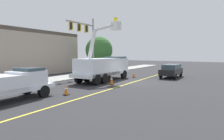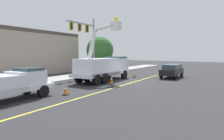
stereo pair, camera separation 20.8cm
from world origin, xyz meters
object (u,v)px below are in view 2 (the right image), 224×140
service_pickup_truck (9,84)px  traffic_signal_mast (87,36)px  passing_minivan (172,70)px  traffic_cone_mid_rear (111,80)px  traffic_cone_trailing (134,75)px  utility_bucket_truck (104,66)px  traffic_cone_mid_front (66,90)px

service_pickup_truck → traffic_signal_mast: bearing=24.7°
passing_minivan → traffic_cone_mid_rear: 9.42m
traffic_cone_mid_rear → traffic_signal_mast: bearing=63.2°
service_pickup_truck → traffic_cone_trailing: service_pickup_truck is taller
service_pickup_truck → traffic_cone_trailing: 15.43m
service_pickup_truck → traffic_cone_mid_rear: (9.23, -1.13, -0.70)m
utility_bucket_truck → traffic_cone_trailing: bearing=-14.9°
passing_minivan → traffic_signal_mast: (-5.47, 9.70, 4.42)m
utility_bucket_truck → service_pickup_truck: (-10.89, -1.20, -0.49)m
utility_bucket_truck → traffic_cone_trailing: utility_bucket_truck is taller
traffic_cone_mid_front → traffic_signal_mast: (9.37, 7.27, 5.02)m
traffic_signal_mast → traffic_cone_trailing: bearing=-65.9°
traffic_cone_mid_rear → traffic_signal_mast: (3.54, 7.01, 4.97)m
utility_bucket_truck → passing_minivan: utility_bucket_truck is taller
service_pickup_truck → passing_minivan: 18.64m
passing_minivan → traffic_cone_mid_rear: passing_minivan is taller
traffic_cone_trailing → traffic_signal_mast: traffic_signal_mast is taller
utility_bucket_truck → traffic_cone_mid_rear: utility_bucket_truck is taller
utility_bucket_truck → traffic_signal_mast: 6.31m
traffic_cone_trailing → traffic_signal_mast: size_ratio=0.10×
utility_bucket_truck → traffic_cone_trailing: size_ratio=10.63×
utility_bucket_truck → traffic_cone_trailing: 4.83m
traffic_cone_mid_front → traffic_cone_mid_rear: 5.84m
passing_minivan → traffic_cone_trailing: bearing=126.6°
service_pickup_truck → passing_minivan: service_pickup_truck is taller
service_pickup_truck → passing_minivan: bearing=-11.8°
traffic_cone_trailing → traffic_signal_mast: (-2.63, 5.88, 5.00)m
utility_bucket_truck → passing_minivan: bearing=-34.3°
traffic_cone_mid_front → passing_minivan: bearing=-9.3°
service_pickup_truck → traffic_signal_mast: 14.70m
utility_bucket_truck → traffic_signal_mast: size_ratio=1.07×
traffic_cone_mid_rear → service_pickup_truck: bearing=173.0°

